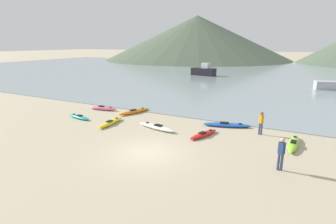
% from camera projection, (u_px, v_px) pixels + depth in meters
% --- Properties ---
extents(ground_plane, '(400.00, 400.00, 0.00)m').
position_uv_depth(ground_plane, '(147.00, 153.00, 15.06)').
color(ground_plane, tan).
extents(bay_water, '(160.00, 70.00, 0.06)m').
position_uv_depth(bay_water, '(261.00, 75.00, 51.76)').
color(bay_water, gray).
rests_on(bay_water, ground_plane).
extents(far_hill_left, '(69.07, 69.07, 16.19)m').
position_uv_depth(far_hill_left, '(197.00, 38.00, 99.72)').
color(far_hill_left, '#4C5B47').
rests_on(far_hill_left, ground_plane).
extents(kayak_on_sand_0, '(0.71, 3.22, 0.37)m').
position_uv_depth(kayak_on_sand_0, '(293.00, 144.00, 15.98)').
color(kayak_on_sand_0, '#8CCC2D').
rests_on(kayak_on_sand_0, ground_plane).
extents(kayak_on_sand_1, '(1.43, 2.76, 0.31)m').
position_uv_depth(kayak_on_sand_1, '(204.00, 134.00, 17.70)').
color(kayak_on_sand_1, red).
rests_on(kayak_on_sand_1, ground_plane).
extents(kayak_on_sand_2, '(1.67, 3.29, 0.37)m').
position_uv_depth(kayak_on_sand_2, '(134.00, 112.00, 23.47)').
color(kayak_on_sand_2, orange).
rests_on(kayak_on_sand_2, ground_plane).
extents(kayak_on_sand_3, '(3.62, 1.76, 0.33)m').
position_uv_depth(kayak_on_sand_3, '(227.00, 125.00, 19.71)').
color(kayak_on_sand_3, blue).
rests_on(kayak_on_sand_3, ground_plane).
extents(kayak_on_sand_4, '(0.84, 3.06, 0.33)m').
position_uv_depth(kayak_on_sand_4, '(111.00, 123.00, 20.28)').
color(kayak_on_sand_4, yellow).
rests_on(kayak_on_sand_4, ground_plane).
extents(kayak_on_sand_5, '(3.44, 1.35, 0.35)m').
position_uv_depth(kayak_on_sand_5, '(157.00, 127.00, 19.16)').
color(kayak_on_sand_5, white).
rests_on(kayak_on_sand_5, ground_plane).
extents(kayak_on_sand_6, '(2.67, 1.02, 0.30)m').
position_uv_depth(kayak_on_sand_6, '(79.00, 117.00, 21.89)').
color(kayak_on_sand_6, teal).
rests_on(kayak_on_sand_6, ground_plane).
extents(kayak_on_sand_7, '(2.91, 0.99, 0.40)m').
position_uv_depth(kayak_on_sand_7, '(103.00, 108.00, 24.59)').
color(kayak_on_sand_7, '#E5668C').
rests_on(kayak_on_sand_7, ground_plane).
extents(person_near_foreground, '(0.35, 0.28, 1.71)m').
position_uv_depth(person_near_foreground, '(281.00, 152.00, 12.74)').
color(person_near_foreground, '#384260').
rests_on(person_near_foreground, ground_plane).
extents(person_near_waterline, '(0.33, 0.29, 1.62)m').
position_uv_depth(person_near_waterline, '(261.00, 122.00, 17.81)').
color(person_near_waterline, '#384260').
rests_on(person_near_waterline, ground_plane).
extents(moored_boat_2, '(4.88, 2.63, 2.37)m').
position_uv_depth(moored_boat_2, '(204.00, 71.00, 50.49)').
color(moored_boat_2, black).
rests_on(moored_boat_2, bay_water).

